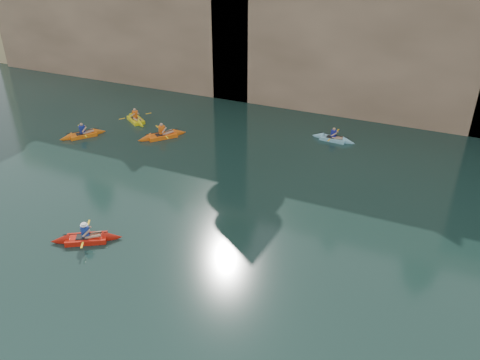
% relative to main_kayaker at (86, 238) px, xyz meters
% --- Properties ---
extents(ground, '(160.00, 160.00, 0.00)m').
position_rel_main_kayaker_xyz_m(ground, '(6.00, -1.62, -0.15)').
color(ground, black).
rests_on(ground, ground).
extents(cliff, '(70.00, 16.00, 12.00)m').
position_rel_main_kayaker_xyz_m(cliff, '(6.00, 28.38, 5.85)').
color(cliff, tan).
rests_on(cliff, ground).
extents(cliff_slab_west, '(26.00, 2.40, 10.56)m').
position_rel_main_kayaker_xyz_m(cliff_slab_west, '(-14.00, 20.98, 5.13)').
color(cliff_slab_west, tan).
rests_on(cliff_slab_west, ground).
extents(cliff_slab_center, '(24.00, 2.40, 11.40)m').
position_rel_main_kayaker_xyz_m(cliff_slab_center, '(8.00, 20.98, 5.55)').
color(cliff_slab_center, tan).
rests_on(cliff_slab_center, ground).
extents(sea_cave_west, '(4.50, 1.00, 4.00)m').
position_rel_main_kayaker_xyz_m(sea_cave_west, '(-12.00, 20.33, 1.85)').
color(sea_cave_west, black).
rests_on(sea_cave_west, ground).
extents(sea_cave_center, '(3.50, 1.00, 3.20)m').
position_rel_main_kayaker_xyz_m(sea_cave_center, '(2.00, 20.33, 1.45)').
color(sea_cave_center, black).
rests_on(sea_cave_center, ground).
extents(main_kayaker, '(3.03, 2.25, 1.15)m').
position_rel_main_kayaker_xyz_m(main_kayaker, '(0.00, 0.00, 0.00)').
color(main_kayaker, red).
rests_on(main_kayaker, ground).
extents(kayaker_orange, '(2.68, 3.07, 1.27)m').
position_rel_main_kayaker_xyz_m(kayaker_orange, '(-3.28, 11.13, 0.00)').
color(kayaker_orange, '#FD6310').
rests_on(kayaker_orange, ground).
extents(kayaker_yellow, '(2.87, 2.26, 1.22)m').
position_rel_main_kayaker_xyz_m(kayaker_yellow, '(-6.60, 12.80, -0.00)').
color(kayaker_yellow, yellow).
rests_on(kayaker_yellow, ground).
extents(kayaker_ltblue_mid, '(2.95, 2.21, 1.11)m').
position_rel_main_kayaker_xyz_m(kayaker_ltblue_mid, '(7.04, 15.38, -0.02)').
color(kayaker_ltblue_mid, '#7FC1D5').
rests_on(kayaker_ltblue_mid, ground).
extents(kayaker_extra_west, '(2.35, 2.88, 1.19)m').
position_rel_main_kayaker_xyz_m(kayaker_extra_west, '(-8.14, 9.08, -0.01)').
color(kayaker_extra_west, orange).
rests_on(kayaker_extra_west, ground).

